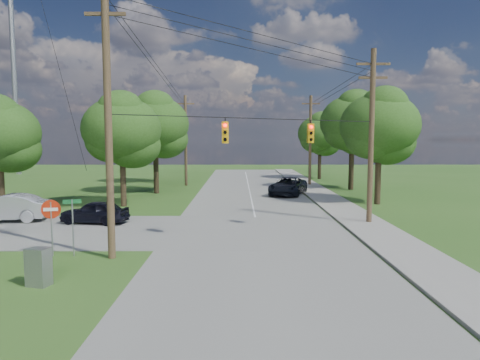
{
  "coord_description": "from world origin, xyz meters",
  "views": [
    {
      "loc": [
        0.92,
        -17.81,
        5.12
      ],
      "look_at": [
        0.98,
        5.0,
        2.97
      ],
      "focal_mm": 32.0,
      "sensor_mm": 36.0,
      "label": 1
    }
  ],
  "objects_px": {
    "car_cross_silver": "(6,208)",
    "control_cabinet": "(39,267)",
    "pole_ne": "(371,134)",
    "pole_sw": "(108,113)",
    "car_main_north": "(288,186)",
    "pole_north_e": "(310,140)",
    "do_not_enter_sign": "(51,215)",
    "pole_north_w": "(186,140)",
    "car_cross_dark": "(95,212)"
  },
  "relations": [
    {
      "from": "pole_ne",
      "to": "car_main_north",
      "type": "bearing_deg",
      "value": 104.04
    },
    {
      "from": "do_not_enter_sign",
      "to": "pole_ne",
      "type": "bearing_deg",
      "value": 14.47
    },
    {
      "from": "car_cross_dark",
      "to": "control_cabinet",
      "type": "xyz_separation_m",
      "value": [
        1.78,
        -11.18,
        -0.06
      ]
    },
    {
      "from": "pole_north_w",
      "to": "car_cross_dark",
      "type": "distance_m",
      "value": 22.59
    },
    {
      "from": "do_not_enter_sign",
      "to": "pole_sw",
      "type": "bearing_deg",
      "value": -15.98
    },
    {
      "from": "car_cross_silver",
      "to": "control_cabinet",
      "type": "height_order",
      "value": "car_cross_silver"
    },
    {
      "from": "car_cross_dark",
      "to": "control_cabinet",
      "type": "height_order",
      "value": "car_cross_dark"
    },
    {
      "from": "pole_north_e",
      "to": "car_main_north",
      "type": "distance_m",
      "value": 10.03
    },
    {
      "from": "pole_sw",
      "to": "car_cross_dark",
      "type": "xyz_separation_m",
      "value": [
        -3.3,
        7.64,
        -5.5
      ]
    },
    {
      "from": "pole_north_w",
      "to": "pole_ne",
      "type": "bearing_deg",
      "value": -57.71
    },
    {
      "from": "pole_north_w",
      "to": "pole_sw",
      "type": "bearing_deg",
      "value": -89.23
    },
    {
      "from": "car_cross_dark",
      "to": "car_main_north",
      "type": "distance_m",
      "value": 19.06
    },
    {
      "from": "car_main_north",
      "to": "do_not_enter_sign",
      "type": "height_order",
      "value": "do_not_enter_sign"
    },
    {
      "from": "pole_sw",
      "to": "pole_ne",
      "type": "distance_m",
      "value": 15.51
    },
    {
      "from": "car_cross_silver",
      "to": "car_main_north",
      "type": "height_order",
      "value": "car_cross_silver"
    },
    {
      "from": "do_not_enter_sign",
      "to": "pole_north_w",
      "type": "bearing_deg",
      "value": 75.7
    },
    {
      "from": "pole_north_e",
      "to": "car_cross_dark",
      "type": "xyz_separation_m",
      "value": [
        -16.8,
        -21.96,
        -4.4
      ]
    },
    {
      "from": "pole_ne",
      "to": "car_cross_dark",
      "type": "relative_size",
      "value": 2.56
    },
    {
      "from": "car_cross_silver",
      "to": "pole_north_w",
      "type": "bearing_deg",
      "value": 151.14
    },
    {
      "from": "control_cabinet",
      "to": "do_not_enter_sign",
      "type": "distance_m",
      "value": 4.18
    },
    {
      "from": "pole_sw",
      "to": "pole_north_e",
      "type": "bearing_deg",
      "value": 65.48
    },
    {
      "from": "car_main_north",
      "to": "car_cross_silver",
      "type": "bearing_deg",
      "value": -126.27
    },
    {
      "from": "pole_ne",
      "to": "car_cross_dark",
      "type": "distance_m",
      "value": 17.45
    },
    {
      "from": "pole_ne",
      "to": "pole_north_w",
      "type": "distance_m",
      "value": 26.03
    },
    {
      "from": "control_cabinet",
      "to": "do_not_enter_sign",
      "type": "height_order",
      "value": "do_not_enter_sign"
    },
    {
      "from": "pole_north_e",
      "to": "control_cabinet",
      "type": "distance_m",
      "value": 36.66
    },
    {
      "from": "pole_north_e",
      "to": "car_cross_dark",
      "type": "relative_size",
      "value": 2.44
    },
    {
      "from": "pole_sw",
      "to": "pole_north_e",
      "type": "height_order",
      "value": "pole_sw"
    },
    {
      "from": "pole_north_w",
      "to": "car_cross_silver",
      "type": "bearing_deg",
      "value": -112.11
    },
    {
      "from": "pole_ne",
      "to": "pole_north_e",
      "type": "relative_size",
      "value": 1.05
    },
    {
      "from": "car_cross_dark",
      "to": "car_main_north",
      "type": "height_order",
      "value": "car_main_north"
    },
    {
      "from": "control_cabinet",
      "to": "do_not_enter_sign",
      "type": "xyz_separation_m",
      "value": [
        -1.19,
        3.84,
        1.15
      ]
    },
    {
      "from": "car_cross_silver",
      "to": "control_cabinet",
      "type": "bearing_deg",
      "value": 25.86
    },
    {
      "from": "pole_ne",
      "to": "car_main_north",
      "type": "relative_size",
      "value": 1.8
    },
    {
      "from": "car_cross_dark",
      "to": "pole_north_e",
      "type": "bearing_deg",
      "value": 151.62
    },
    {
      "from": "car_cross_silver",
      "to": "do_not_enter_sign",
      "type": "relative_size",
      "value": 2.04
    },
    {
      "from": "pole_north_w",
      "to": "control_cabinet",
      "type": "distance_m",
      "value": 33.46
    },
    {
      "from": "pole_sw",
      "to": "pole_ne",
      "type": "height_order",
      "value": "pole_sw"
    },
    {
      "from": "pole_north_w",
      "to": "car_cross_dark",
      "type": "relative_size",
      "value": 2.44
    },
    {
      "from": "pole_ne",
      "to": "control_cabinet",
      "type": "xyz_separation_m",
      "value": [
        -15.02,
        -11.14,
        -4.79
      ]
    },
    {
      "from": "pole_sw",
      "to": "car_main_north",
      "type": "relative_size",
      "value": 2.06
    },
    {
      "from": "car_cross_dark",
      "to": "pole_sw",
      "type": "bearing_deg",
      "value": 32.39
    },
    {
      "from": "pole_north_e",
      "to": "pole_north_w",
      "type": "relative_size",
      "value": 1.0
    },
    {
      "from": "car_cross_dark",
      "to": "car_cross_silver",
      "type": "height_order",
      "value": "car_cross_silver"
    },
    {
      "from": "pole_sw",
      "to": "car_main_north",
      "type": "distance_m",
      "value": 24.09
    },
    {
      "from": "car_cross_silver",
      "to": "do_not_enter_sign",
      "type": "height_order",
      "value": "do_not_enter_sign"
    },
    {
      "from": "pole_ne",
      "to": "car_cross_silver",
      "type": "relative_size",
      "value": 2.05
    },
    {
      "from": "car_main_north",
      "to": "control_cabinet",
      "type": "bearing_deg",
      "value": -95.45
    },
    {
      "from": "do_not_enter_sign",
      "to": "control_cabinet",
      "type": "bearing_deg",
      "value": -82.62
    },
    {
      "from": "pole_north_w",
      "to": "control_cabinet",
      "type": "xyz_separation_m",
      "value": [
        -1.12,
        -33.14,
        -4.46
      ]
    }
  ]
}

